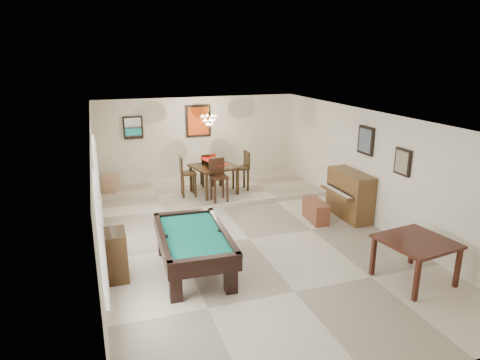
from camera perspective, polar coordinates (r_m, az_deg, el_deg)
ground_plane at (r=9.27m, az=1.20°, el=-7.90°), size 6.00×9.00×0.02m
wall_back at (r=13.01m, az=-5.56°, el=5.26°), size 6.00×0.04×2.60m
wall_front at (r=5.15m, az=19.16°, el=-13.80°), size 6.00×0.04×2.60m
wall_left at (r=8.32m, az=-18.57°, el=-2.01°), size 0.04×9.00×2.60m
wall_right at (r=10.20m, az=17.31°, el=1.44°), size 0.04×9.00×2.60m
ceiling at (r=8.53m, az=1.31°, el=8.28°), size 6.00×9.00×0.04m
dining_step at (r=12.14m, az=-4.03°, el=-1.57°), size 6.00×2.50×0.12m
window_left_front at (r=6.22m, az=-18.05°, el=-7.25°), size 0.06×1.00×1.70m
window_left_rear at (r=8.87m, az=-18.49°, el=-0.21°), size 0.06×1.00×1.70m
pool_table at (r=7.87m, az=-6.18°, el=-9.62°), size 1.28×2.24×0.73m
square_table at (r=8.11m, az=22.24°, el=-9.89°), size 1.25×1.25×0.77m
upright_piano at (r=10.53m, az=13.81°, el=-1.98°), size 0.76×1.36×1.13m
piano_bench at (r=10.30m, az=10.05°, el=-4.08°), size 0.42×0.90×0.48m
apothecary_chest at (r=7.87m, az=-16.28°, el=-9.62°), size 0.39×0.59×0.88m
dining_table at (r=11.72m, az=-3.50°, el=0.36°), size 1.30×1.30×0.89m
flower_vase at (r=11.57m, az=-3.55°, el=3.04°), size 0.17×0.17×0.23m
dining_chair_south at (r=11.04m, az=-2.82°, el=-0.06°), size 0.43×0.43×1.11m
dining_chair_north at (r=12.39m, az=-4.47°, el=1.38°), size 0.37×0.37×0.96m
dining_chair_west at (r=11.50m, az=-6.91°, el=0.49°), size 0.44×0.44×1.10m
dining_chair_east at (r=11.94m, az=0.07°, el=1.22°), size 0.41×0.41×1.11m
corner_bench at (r=12.43m, az=-16.90°, el=-0.49°), size 0.53×0.59×0.43m
chandelier at (r=11.61m, az=-4.18°, el=8.45°), size 0.44×0.44×0.60m
back_painting at (r=12.87m, az=-5.59°, el=7.85°), size 0.75×0.06×0.95m
back_mirror at (r=12.59m, az=-14.08°, el=6.79°), size 0.55×0.06×0.65m
right_picture_upper at (r=10.28m, az=16.44°, el=5.07°), size 0.06×0.55×0.65m
right_picture_lower at (r=9.32m, az=20.87°, el=2.26°), size 0.06×0.45×0.55m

